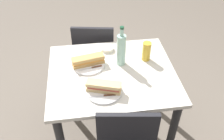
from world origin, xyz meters
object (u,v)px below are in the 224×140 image
at_px(water_bottle, 121,49).
at_px(plate_near, 104,91).
at_px(olive_bowl, 107,49).
at_px(knife_near, 104,96).
at_px(baguette_sandwich_far, 88,60).
at_px(beer_glass, 146,51).
at_px(baguette_sandwich_near, 104,86).
at_px(dining_table, 112,85).
at_px(chair_near, 95,55).
at_px(plate_far, 88,65).
at_px(knife_far, 92,68).

bearing_deg(water_bottle, plate_near, 60.10).
distance_m(plate_near, olive_bowl, 0.49).
xyz_separation_m(knife_near, baguette_sandwich_far, (0.08, -0.36, 0.03)).
bearing_deg(beer_glass, olive_bowl, -29.73).
bearing_deg(baguette_sandwich_near, baguette_sandwich_far, -74.13).
distance_m(water_bottle, olive_bowl, 0.24).
relative_size(knife_near, baguette_sandwich_far, 0.71).
xyz_separation_m(plate_near, baguette_sandwich_far, (0.09, -0.30, 0.04)).
relative_size(baguette_sandwich_far, olive_bowl, 2.39).
relative_size(baguette_sandwich_far, water_bottle, 0.78).
distance_m(dining_table, beer_glass, 0.38).
height_order(dining_table, knife_near, knife_near).
distance_m(dining_table, water_bottle, 0.30).
bearing_deg(baguette_sandwich_far, dining_table, 148.35).
xyz_separation_m(chair_near, baguette_sandwich_near, (-0.01, 0.80, 0.32)).
distance_m(baguette_sandwich_near, water_bottle, 0.35).
height_order(plate_near, beer_glass, beer_glass).
bearing_deg(baguette_sandwich_near, water_bottle, -119.90).
bearing_deg(plate_near, plate_far, -74.13).
xyz_separation_m(plate_far, olive_bowl, (-0.17, -0.18, 0.01)).
height_order(plate_near, plate_far, same).
xyz_separation_m(baguette_sandwich_near, plate_far, (0.09, -0.30, -0.04)).
relative_size(dining_table, baguette_sandwich_far, 3.72).
distance_m(knife_far, olive_bowl, 0.28).
xyz_separation_m(knife_far, olive_bowl, (-0.14, -0.24, -0.00)).
bearing_deg(knife_near, baguette_sandwich_far, -77.37).
height_order(baguette_sandwich_far, water_bottle, water_bottle).
bearing_deg(chair_near, knife_far, 84.05).
bearing_deg(water_bottle, chair_near, -71.06).
xyz_separation_m(knife_near, plate_far, (0.08, -0.36, -0.01)).
distance_m(plate_near, plate_far, 0.31).
bearing_deg(baguette_sandwich_near, chair_near, -89.54).
height_order(water_bottle, beer_glass, water_bottle).
bearing_deg(knife_near, plate_near, -96.21).
relative_size(chair_near, plate_far, 3.38).
xyz_separation_m(dining_table, knife_near, (0.09, 0.25, 0.15)).
distance_m(knife_near, plate_far, 0.37).
distance_m(knife_near, baguette_sandwich_far, 0.37).
bearing_deg(plate_far, dining_table, 148.35).
relative_size(chair_near, knife_far, 4.77).
xyz_separation_m(dining_table, water_bottle, (-0.08, -0.09, 0.27)).
relative_size(plate_far, beer_glass, 1.63).
xyz_separation_m(baguette_sandwich_far, knife_far, (-0.02, 0.05, -0.03)).
bearing_deg(dining_table, chair_near, -81.44).
height_order(water_bottle, olive_bowl, water_bottle).
bearing_deg(olive_bowl, baguette_sandwich_far, 47.70).
height_order(dining_table, plate_near, plate_near).
bearing_deg(dining_table, baguette_sandwich_near, 67.03).
height_order(knife_near, olive_bowl, olive_bowl).
relative_size(water_bottle, olive_bowl, 3.08).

